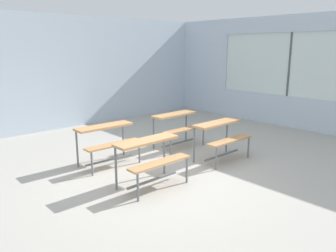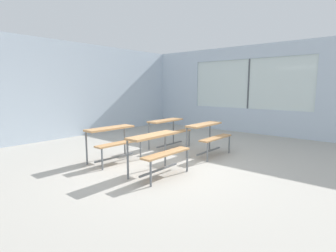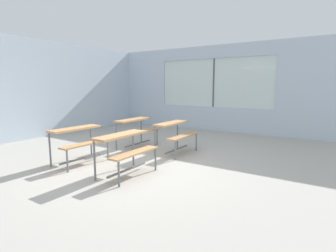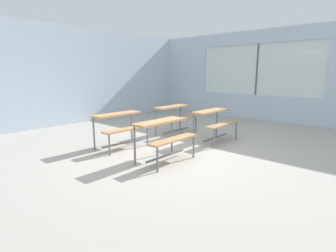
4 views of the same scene
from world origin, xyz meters
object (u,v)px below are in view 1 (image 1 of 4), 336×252
Objects in this scene: desk_bench_r1c0 at (108,136)px; desk_bench_r0c1 at (221,132)px; desk_bench_r0c0 at (151,152)px; desk_bench_r1c1 at (178,122)px.

desk_bench_r0c1 is at bearing -33.30° from desk_bench_r1c0.
desk_bench_r0c0 is 0.99× the size of desk_bench_r1c0.
desk_bench_r1c0 is at bearing 178.00° from desk_bench_r1c1.
desk_bench_r0c0 is 1.80m from desk_bench_r0c1.
desk_bench_r0c1 is 1.18m from desk_bench_r1c1.
desk_bench_r0c1 is at bearing 1.38° from desk_bench_r0c0.
desk_bench_r1c1 is (-0.02, 1.18, 0.00)m from desk_bench_r0c1.
desk_bench_r0c0 is at bearing -89.18° from desk_bench_r1c0.
desk_bench_r0c0 and desk_bench_r1c1 have the same top height.
desk_bench_r1c0 is at bearing 145.04° from desk_bench_r0c1.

